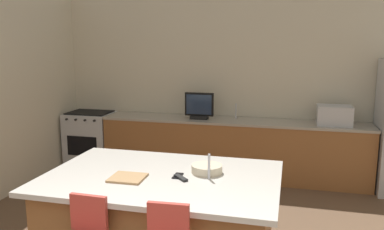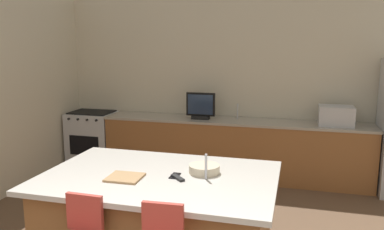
# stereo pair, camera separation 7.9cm
# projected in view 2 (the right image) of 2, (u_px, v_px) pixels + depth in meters

# --- Properties ---
(wall_back) EXTENTS (6.38, 0.12, 2.97)m
(wall_back) POSITION_uv_depth(u_px,v_px,m) (244.00, 80.00, 6.23)
(wall_back) COLOR beige
(wall_back) RESTS_ON ground_plane
(counter_back) EXTENTS (4.08, 0.62, 0.90)m
(counter_back) POSITION_uv_depth(u_px,v_px,m) (234.00, 148.00, 6.08)
(counter_back) COLOR brown
(counter_back) RESTS_ON ground_plane
(kitchen_island) EXTENTS (2.03, 1.35, 0.93)m
(kitchen_island) POSITION_uv_depth(u_px,v_px,m) (160.00, 224.00, 3.51)
(kitchen_island) COLOR black
(kitchen_island) RESTS_ON ground_plane
(range_oven) EXTENTS (0.75, 0.63, 0.92)m
(range_oven) POSITION_uv_depth(u_px,v_px,m) (93.00, 138.00, 6.70)
(range_oven) COLOR #B7BABF
(range_oven) RESTS_ON ground_plane
(microwave) EXTENTS (0.48, 0.36, 0.28)m
(microwave) POSITION_uv_depth(u_px,v_px,m) (336.00, 116.00, 5.60)
(microwave) COLOR #B7BABF
(microwave) RESTS_ON counter_back
(tv_monitor) EXTENTS (0.45, 0.16, 0.41)m
(tv_monitor) POSITION_uv_depth(u_px,v_px,m) (201.00, 107.00, 6.05)
(tv_monitor) COLOR black
(tv_monitor) RESTS_ON counter_back
(sink_faucet_back) EXTENTS (0.02, 0.02, 0.24)m
(sink_faucet_back) POSITION_uv_depth(u_px,v_px,m) (237.00, 111.00, 6.06)
(sink_faucet_back) COLOR #B2B2B7
(sink_faucet_back) RESTS_ON counter_back
(sink_faucet_island) EXTENTS (0.02, 0.02, 0.22)m
(sink_faucet_island) POSITION_uv_depth(u_px,v_px,m) (206.00, 167.00, 3.29)
(sink_faucet_island) COLOR #B2B2B7
(sink_faucet_island) RESTS_ON kitchen_island
(fruit_bowl) EXTENTS (0.27, 0.27, 0.07)m
(fruit_bowl) POSITION_uv_depth(u_px,v_px,m) (204.00, 169.00, 3.47)
(fruit_bowl) COLOR beige
(fruit_bowl) RESTS_ON kitchen_island
(cell_phone) EXTENTS (0.07, 0.15, 0.01)m
(cell_phone) POSITION_uv_depth(u_px,v_px,m) (175.00, 176.00, 3.39)
(cell_phone) COLOR black
(cell_phone) RESTS_ON kitchen_island
(tv_remote) EXTENTS (0.15, 0.15, 0.02)m
(tv_remote) POSITION_uv_depth(u_px,v_px,m) (178.00, 178.00, 3.32)
(tv_remote) COLOR black
(tv_remote) RESTS_ON kitchen_island
(cutting_board) EXTENTS (0.29, 0.27, 0.02)m
(cutting_board) POSITION_uv_depth(u_px,v_px,m) (125.00, 177.00, 3.33)
(cutting_board) COLOR #A87F51
(cutting_board) RESTS_ON kitchen_island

